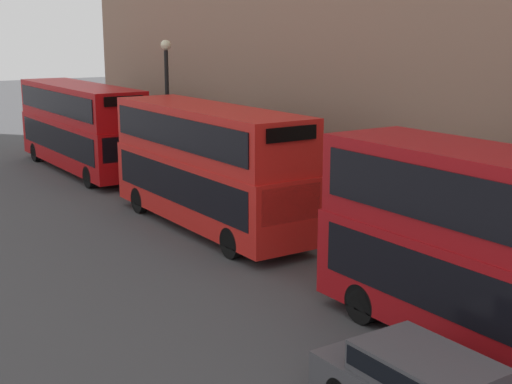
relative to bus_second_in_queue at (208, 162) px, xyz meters
name	(u,v)px	position (x,y,z in m)	size (l,w,h in m)	color
bus_second_in_queue	(208,162)	(0.00, 0.00, 0.00)	(2.59, 10.04, 4.39)	red
bus_third_in_queue	(80,124)	(0.00, 12.79, -0.02)	(2.59, 11.22, 4.34)	#B20C0F
street_lamp	(167,99)	(1.72, 6.48, 1.63)	(0.44, 0.44, 6.57)	black
pedestrian	(124,154)	(2.16, 12.50, -1.71)	(0.36, 0.36, 1.56)	brown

